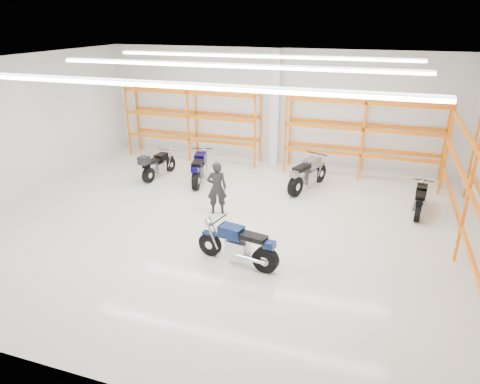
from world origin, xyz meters
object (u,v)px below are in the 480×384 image
(standing_man, at_px, (217,188))
(motorcycle_back_d, at_px, (420,201))
(motorcycle_main, at_px, (241,246))
(motorcycle_back_a, at_px, (156,166))
(structural_column, at_px, (275,109))
(motorcycle_back_b, at_px, (199,169))
(motorcycle_back_c, at_px, (307,175))

(standing_man, bearing_deg, motorcycle_back_d, 178.08)
(motorcycle_main, xyz_separation_m, motorcycle_back_a, (-4.83, 4.67, -0.01))
(standing_man, xyz_separation_m, structural_column, (0.47, 5.10, 1.43))
(structural_column, bearing_deg, motorcycle_back_b, -125.07)
(motorcycle_back_b, bearing_deg, structural_column, 54.93)
(motorcycle_back_d, bearing_deg, structural_column, 149.07)
(motorcycle_back_a, bearing_deg, standing_man, -33.27)
(motorcycle_back_d, bearing_deg, motorcycle_back_c, 166.66)
(motorcycle_back_c, xyz_separation_m, standing_man, (-2.23, -2.74, 0.28))
(motorcycle_back_b, bearing_deg, motorcycle_back_a, -176.65)
(standing_man, relative_size, structural_column, 0.37)
(motorcycle_main, relative_size, structural_column, 0.48)
(motorcycle_back_c, bearing_deg, standing_man, -129.08)
(motorcycle_main, distance_m, motorcycle_back_a, 6.72)
(motorcycle_main, height_order, motorcycle_back_c, motorcycle_back_c)
(motorcycle_back_b, relative_size, standing_man, 1.36)
(standing_man, bearing_deg, motorcycle_back_b, -74.93)
(motorcycle_back_d, xyz_separation_m, structural_column, (-5.35, 3.21, 1.82))
(motorcycle_back_a, height_order, motorcycle_back_d, motorcycle_back_a)
(motorcycle_back_a, relative_size, standing_man, 1.22)
(motorcycle_back_a, xyz_separation_m, motorcycle_back_b, (1.68, 0.10, 0.03))
(motorcycle_back_a, bearing_deg, motorcycle_back_b, 3.35)
(motorcycle_main, relative_size, standing_man, 1.32)
(motorcycle_main, relative_size, motorcycle_back_c, 0.95)
(motorcycle_back_b, bearing_deg, motorcycle_back_c, 7.97)
(motorcycle_back_a, distance_m, structural_column, 5.07)
(motorcycle_back_a, relative_size, motorcycle_back_d, 1.07)
(motorcycle_back_b, relative_size, structural_column, 0.50)
(motorcycle_back_c, distance_m, standing_man, 3.55)
(motorcycle_back_d, height_order, standing_man, standing_man)
(motorcycle_main, distance_m, structural_column, 7.93)
(structural_column, bearing_deg, motorcycle_back_a, -141.14)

